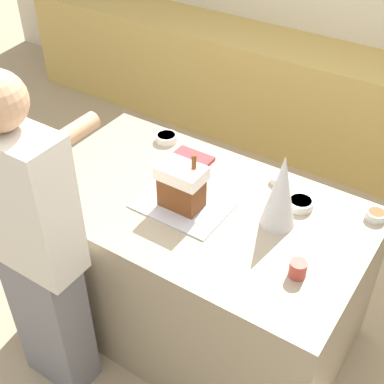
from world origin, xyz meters
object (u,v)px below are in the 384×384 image
Objects in this scene: candy_bowl_near_tray_left at (166,137)px; person at (35,249)px; baking_tray at (182,205)px; candy_bowl_beside_tree at (279,179)px; candy_bowl_far_left at (301,203)px; decorative_tree at (281,191)px; gingerbread_house at (182,185)px; cookbook at (191,159)px; mug at (298,269)px; candy_bowl_near_tray_right at (376,215)px.

person is (0.03, -1.04, -0.02)m from candy_bowl_near_tray_left.
candy_bowl_beside_tree is at bearing 54.32° from baking_tray.
baking_tray is 0.53m from candy_bowl_beside_tree.
candy_bowl_far_left is at bearing 46.99° from person.
gingerbread_house is at bearing -161.94° from decorative_tree.
candy_bowl_far_left is at bearing -3.20° from cookbook.
decorative_tree is 3.04× the size of candy_bowl_near_tray_left.
candy_bowl_far_left is 0.58× the size of cookbook.
baking_tray is at bearing 58.47° from person.
mug is at bearing -28.65° from cookbook.
candy_bowl_near_tray_left is (-0.88, 0.12, -0.00)m from candy_bowl_far_left.
candy_bowl_near_tray_left is 1.31× the size of candy_bowl_near_tray_right.
decorative_tree is at bearing -103.97° from candy_bowl_far_left.
decorative_tree is at bearing -18.76° from candy_bowl_near_tray_left.
candy_bowl_near_tray_right is at bearing 27.75° from baking_tray.
mug reaches higher than candy_bowl_far_left.
gingerbread_house is 3.15× the size of candy_bowl_near_tray_right.
candy_bowl_beside_tree is at bearing 144.80° from candy_bowl_far_left.
decorative_tree is 0.36m from candy_bowl_beside_tree.
cookbook is (-0.62, 0.20, -0.18)m from decorative_tree.
candy_bowl_near_tray_left is at bearing -179.80° from candy_bowl_beside_tree.
gingerbread_house is at bearing 170.65° from mug.
candy_bowl_near_tray_right is (0.51, -0.00, 0.00)m from candy_bowl_beside_tree.
person reaches higher than candy_bowl_near_tray_right.
cookbook is at bearing -170.05° from candy_bowl_beside_tree.
person is (-0.82, -0.75, -0.19)m from decorative_tree.
decorative_tree is 4.93× the size of mug.
candy_bowl_far_left is (0.48, 0.31, -0.10)m from gingerbread_house.
candy_bowl_near_tray_right is at bearing 19.64° from candy_bowl_far_left.
person is at bearing -88.49° from candy_bowl_near_tray_left.
candy_bowl_beside_tree is 0.21m from candy_bowl_far_left.
candy_bowl_far_left is 1.33× the size of candy_bowl_near_tray_right.
candy_bowl_near_tray_right is at bearing 41.08° from person.
baking_tray is at bearing -63.29° from cookbook.
person is at bearing -137.33° from decorative_tree.
mug is at bearing -49.26° from decorative_tree.
baking_tray is 3.51× the size of candy_bowl_far_left.
candy_bowl_far_left is at bearing 32.72° from baking_tray.
candy_bowl_beside_tree is 0.49m from cookbook.
baking_tray is 0.25× the size of person.
gingerbread_house is 3.32× the size of candy_bowl_beside_tree.
gingerbread_house is 1.37× the size of cookbook.
candy_bowl_near_tray_right reaches higher than candy_bowl_beside_tree.
candy_bowl_far_left is at bearing 32.73° from gingerbread_house.
gingerbread_house is at bearing -47.08° from candy_bowl_near_tray_left.
candy_bowl_beside_tree is 0.71× the size of candy_bowl_far_left.
candy_bowl_far_left is 1.65× the size of mug.
baking_tray is 1.49× the size of gingerbread_house.
person reaches higher than mug.
person reaches higher than gingerbread_house.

